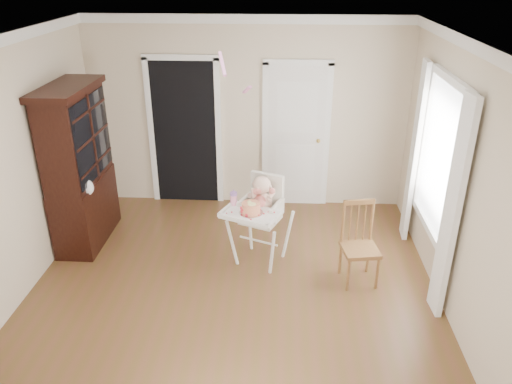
# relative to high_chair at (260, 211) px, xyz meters

# --- Properties ---
(floor) EXTENTS (5.00, 5.00, 0.00)m
(floor) POSITION_rel_high_chair_xyz_m (-0.27, -0.84, -0.68)
(floor) COLOR brown
(floor) RESTS_ON ground
(ceiling) EXTENTS (5.00, 5.00, 0.00)m
(ceiling) POSITION_rel_high_chair_xyz_m (-0.27, -0.84, 2.02)
(ceiling) COLOR white
(ceiling) RESTS_ON wall_back
(wall_back) EXTENTS (4.50, 0.00, 4.50)m
(wall_back) POSITION_rel_high_chair_xyz_m (-0.27, 1.66, 0.67)
(wall_back) COLOR beige
(wall_back) RESTS_ON floor
(wall_left) EXTENTS (0.00, 5.00, 5.00)m
(wall_left) POSITION_rel_high_chair_xyz_m (-2.52, -0.84, 0.67)
(wall_left) COLOR beige
(wall_left) RESTS_ON floor
(wall_right) EXTENTS (0.00, 5.00, 5.00)m
(wall_right) POSITION_rel_high_chair_xyz_m (1.98, -0.84, 0.67)
(wall_right) COLOR beige
(wall_right) RESTS_ON floor
(crown_molding) EXTENTS (4.50, 5.00, 0.12)m
(crown_molding) POSITION_rel_high_chair_xyz_m (-0.27, -0.84, 1.96)
(crown_molding) COLOR white
(crown_molding) RESTS_ON ceiling
(doorway) EXTENTS (1.06, 0.05, 2.22)m
(doorway) POSITION_rel_high_chair_xyz_m (-1.17, 1.64, 0.43)
(doorway) COLOR black
(doorway) RESTS_ON wall_back
(closet_door) EXTENTS (0.96, 0.09, 2.13)m
(closet_door) POSITION_rel_high_chair_xyz_m (0.43, 1.63, 0.34)
(closet_door) COLOR white
(closet_door) RESTS_ON wall_back
(window_right) EXTENTS (0.13, 1.84, 2.30)m
(window_right) POSITION_rel_high_chair_xyz_m (1.90, -0.04, 0.60)
(window_right) COLOR white
(window_right) RESTS_ON wall_right
(high_chair) EXTENTS (0.87, 0.96, 1.11)m
(high_chair) POSITION_rel_high_chair_xyz_m (0.00, 0.00, 0.00)
(high_chair) COLOR white
(high_chair) RESTS_ON floor
(baby) EXTENTS (0.30, 0.31, 0.50)m
(baby) POSITION_rel_high_chair_xyz_m (0.01, 0.02, 0.16)
(baby) COLOR beige
(baby) RESTS_ON high_chair
(cake) EXTENTS (0.27, 0.27, 0.13)m
(cake) POSITION_rel_high_chair_xyz_m (-0.09, -0.23, 0.15)
(cake) COLOR silver
(cake) RESTS_ON high_chair
(sippy_cup) EXTENTS (0.08, 0.08, 0.20)m
(sippy_cup) POSITION_rel_high_chair_xyz_m (-0.31, -0.03, 0.17)
(sippy_cup) COLOR #FD9ABC
(sippy_cup) RESTS_ON high_chair
(china_cabinet) EXTENTS (0.54, 1.20, 2.03)m
(china_cabinet) POSITION_rel_high_chair_xyz_m (-2.26, 0.40, 0.33)
(china_cabinet) COLOR black
(china_cabinet) RESTS_ON floor
(dining_chair) EXTENTS (0.45, 0.45, 0.95)m
(dining_chair) POSITION_rel_high_chair_xyz_m (1.12, -0.33, -0.24)
(dining_chair) COLOR brown
(dining_chair) RESTS_ON floor
(streamer) EXTENTS (0.13, 0.48, 0.15)m
(streamer) POSITION_rel_high_chair_xyz_m (-0.35, -0.37, 1.76)
(streamer) COLOR pink
(streamer) RESTS_ON ceiling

